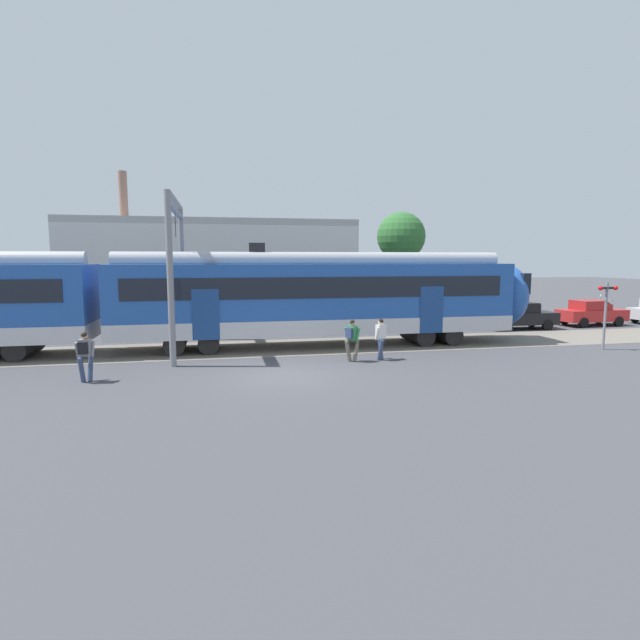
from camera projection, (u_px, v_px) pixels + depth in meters
name	position (u px, v px, depth m)	size (l,w,h in m)	color
ground_plane	(285.00, 375.00, 17.34)	(160.00, 160.00, 0.00)	#424247
track_bed	(60.00, 355.00, 20.91)	(80.00, 4.40, 0.01)	slate
commuter_train	(120.00, 301.00, 21.12)	(38.05, 3.07, 4.73)	silver
pedestrian_grey	(85.00, 352.00, 16.27)	(0.57, 0.63, 1.67)	navy
pedestrian_green	(352.00, 337.00, 19.53)	(0.71, 0.51, 1.67)	#6B6051
pedestrian_white	(381.00, 336.00, 19.88)	(0.53, 0.70, 1.67)	navy
parked_car_black	(520.00, 315.00, 28.69)	(4.06, 1.87, 1.54)	black
parked_car_red	(591.00, 313.00, 30.17)	(4.07, 1.89, 1.54)	#B22323
catenary_gantry	(176.00, 252.00, 21.35)	(0.24, 6.64, 6.53)	gray
crossing_signal	(606.00, 305.00, 21.97)	(0.96, 0.22, 3.00)	gray
background_building	(214.00, 272.00, 31.35)	(17.38, 5.00, 9.20)	beige
street_tree_right	(401.00, 237.00, 33.66)	(3.26, 3.26, 7.16)	brown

